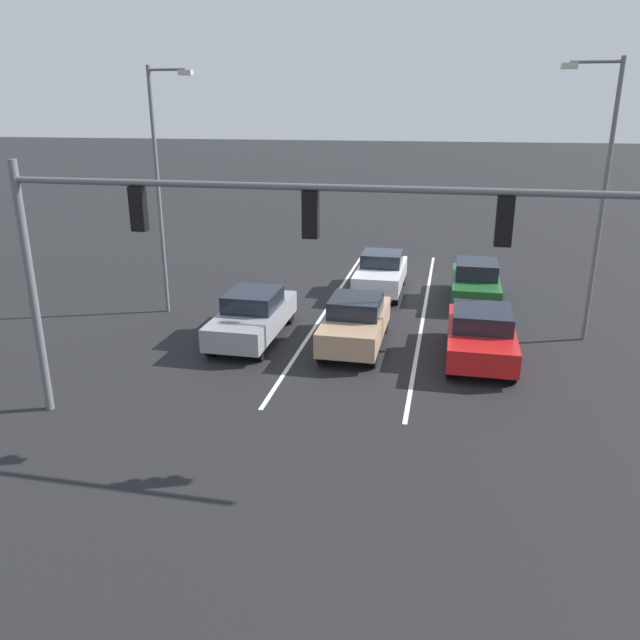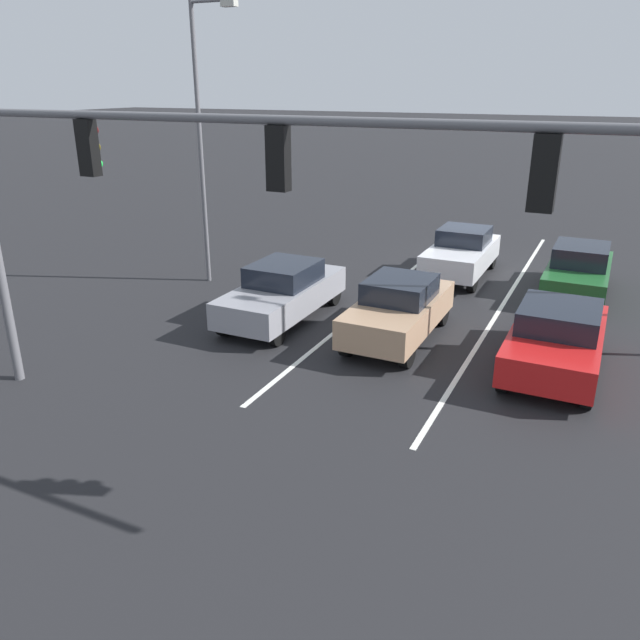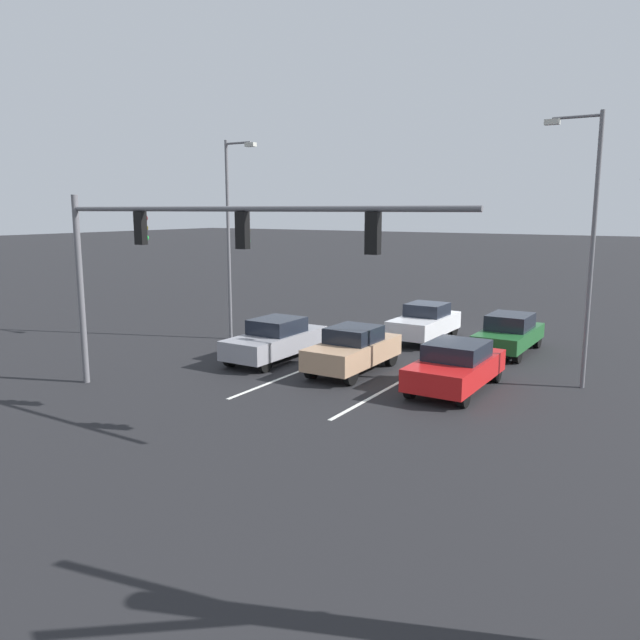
% 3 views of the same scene
% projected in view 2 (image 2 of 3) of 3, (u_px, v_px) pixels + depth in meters
% --- Properties ---
extents(ground_plane, '(240.00, 240.00, 0.00)m').
position_uv_depth(ground_plane, '(467.00, 271.00, 21.50)').
color(ground_plane, black).
extents(lane_stripe_left_divider, '(0.12, 17.60, 0.01)m').
position_uv_depth(lane_stripe_left_divider, '(504.00, 303.00, 18.43)').
color(lane_stripe_left_divider, silver).
rests_on(lane_stripe_left_divider, ground_plane).
extents(lane_stripe_center_divider, '(0.12, 17.60, 0.01)m').
position_uv_depth(lane_stripe_center_divider, '(391.00, 287.00, 19.86)').
color(lane_stripe_center_divider, silver).
rests_on(lane_stripe_center_divider, ground_plane).
extents(car_gray_rightlane_front, '(1.78, 4.52, 1.56)m').
position_uv_depth(car_gray_rightlane_front, '(283.00, 292.00, 16.92)').
color(car_gray_rightlane_front, gray).
rests_on(car_gray_rightlane_front, ground_plane).
extents(car_red_leftlane_front, '(1.90, 4.26, 1.51)m').
position_uv_depth(car_red_leftlane_front, '(557.00, 338.00, 13.86)').
color(car_red_leftlane_front, red).
rests_on(car_red_leftlane_front, ground_plane).
extents(car_tan_midlane_front, '(1.73, 4.16, 1.59)m').
position_uv_depth(car_tan_midlane_front, '(399.00, 309.00, 15.53)').
color(car_tan_midlane_front, tan).
rests_on(car_tan_midlane_front, ground_plane).
extents(car_darkgreen_leftlane_second, '(1.74, 4.26, 1.53)m').
position_uv_depth(car_darkgreen_leftlane_second, '(579.00, 269.00, 18.93)').
color(car_darkgreen_leftlane_second, '#1E5928').
rests_on(car_darkgreen_leftlane_second, ground_plane).
extents(car_white_midlane_second, '(1.76, 4.14, 1.60)m').
position_uv_depth(car_white_midlane_second, '(461.00, 253.00, 20.70)').
color(car_white_midlane_second, silver).
rests_on(car_white_midlane_second, ground_plane).
extents(traffic_signal_gantry, '(12.97, 0.37, 6.01)m').
position_uv_depth(traffic_signal_gantry, '(165.00, 181.00, 10.25)').
color(traffic_signal_gantry, slate).
rests_on(traffic_signal_gantry, ground_plane).
extents(street_lamp_right_shoulder, '(1.57, 0.24, 8.38)m').
position_uv_depth(street_lamp_right_shoulder, '(203.00, 130.00, 18.78)').
color(street_lamp_right_shoulder, slate).
rests_on(street_lamp_right_shoulder, ground_plane).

